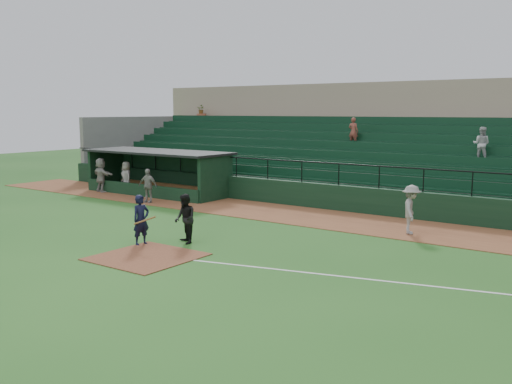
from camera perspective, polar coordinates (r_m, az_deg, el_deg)
The scene contains 12 objects.
ground at distance 19.20m, azimuth -8.78°, elevation -5.88°, with size 90.00×90.00×0.00m, color #25591D.
warning_track at distance 25.39m, azimuth 3.95°, elevation -2.31°, with size 40.00×4.00×0.03m, color brown.
home_plate_dirt at distance 18.52m, azimuth -10.95°, elevation -6.41°, with size 3.00×3.00×0.03m, color brown.
foul_line at distance 16.01m, azimuth 15.72°, elevation -8.94°, with size 18.00×0.09×0.01m, color white.
stadium_structure at distance 32.56m, azimuth 11.86°, elevation 3.92°, with size 38.00×13.08×6.40m.
dugout at distance 32.45m, azimuth -9.34°, elevation 2.25°, with size 8.90×3.20×2.42m.
batter_at_plate at distance 20.00m, azimuth -11.48°, elevation -2.79°, with size 1.05×0.72×1.77m.
umpire at distance 20.03m, azimuth -7.16°, elevation -2.69°, with size 0.85×0.66×1.75m, color black.
runner at distance 22.04m, azimuth 15.34°, elevation -1.71°, with size 1.20×0.69×1.85m, color gray.
dugout_player_a at distance 29.03m, azimuth -10.84°, elevation 0.63°, with size 1.01×0.42×1.72m, color gray.
dugout_player_b at distance 32.57m, azimuth -12.90°, elevation 1.45°, with size 0.87×0.57×1.79m, color #9A9590.
dugout_player_c at distance 33.44m, azimuth -15.33°, elevation 1.67°, with size 1.80×0.57×1.94m, color #A39E99.
Camera 1 is at (13.09, -13.26, 4.64)m, focal length 39.76 mm.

